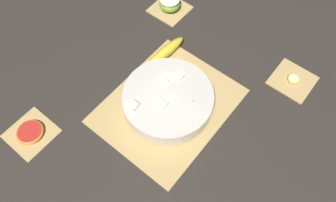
{
  "coord_description": "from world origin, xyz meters",
  "views": [
    {
      "loc": [
        0.4,
        0.33,
        0.92
      ],
      "look_at": [
        0.0,
        0.0,
        0.03
      ],
      "focal_mm": 35.0,
      "sensor_mm": 36.0,
      "label": 1
    }
  ],
  "objects_px": {
    "fruit_salad_bowl": "(168,99)",
    "banana_coin_single": "(293,79)",
    "whole_banana": "(165,53)",
    "apple_half": "(170,4)",
    "grapefruit_slice": "(30,132)"
  },
  "relations": [
    {
      "from": "banana_coin_single",
      "to": "grapefruit_slice",
      "type": "height_order",
      "value": "grapefruit_slice"
    },
    {
      "from": "whole_banana",
      "to": "banana_coin_single",
      "type": "xyz_separation_m",
      "value": [
        -0.19,
        0.4,
        -0.01
      ]
    },
    {
      "from": "fruit_salad_bowl",
      "to": "grapefruit_slice",
      "type": "height_order",
      "value": "fruit_salad_bowl"
    },
    {
      "from": "fruit_salad_bowl",
      "to": "banana_coin_single",
      "type": "xyz_separation_m",
      "value": [
        -0.34,
        0.27,
        -0.03
      ]
    },
    {
      "from": "whole_banana",
      "to": "apple_half",
      "type": "height_order",
      "value": "apple_half"
    },
    {
      "from": "fruit_salad_bowl",
      "to": "whole_banana",
      "type": "relative_size",
      "value": 1.56
    },
    {
      "from": "apple_half",
      "to": "banana_coin_single",
      "type": "distance_m",
      "value": 0.53
    },
    {
      "from": "grapefruit_slice",
      "to": "apple_half",
      "type": "bearing_deg",
      "value": 180.0
    },
    {
      "from": "apple_half",
      "to": "grapefruit_slice",
      "type": "height_order",
      "value": "apple_half"
    },
    {
      "from": "apple_half",
      "to": "grapefruit_slice",
      "type": "relative_size",
      "value": 0.97
    },
    {
      "from": "apple_half",
      "to": "banana_coin_single",
      "type": "xyz_separation_m",
      "value": [
        0.0,
        0.53,
        -0.02
      ]
    },
    {
      "from": "whole_banana",
      "to": "apple_half",
      "type": "bearing_deg",
      "value": -145.54
    },
    {
      "from": "grapefruit_slice",
      "to": "banana_coin_single",
      "type": "bearing_deg",
      "value": 142.02
    },
    {
      "from": "whole_banana",
      "to": "grapefruit_slice",
      "type": "bearing_deg",
      "value": -15.2
    },
    {
      "from": "banana_coin_single",
      "to": "apple_half",
      "type": "bearing_deg",
      "value": -90.0
    }
  ]
}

